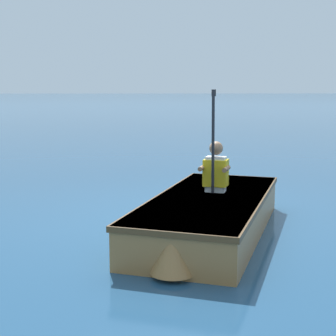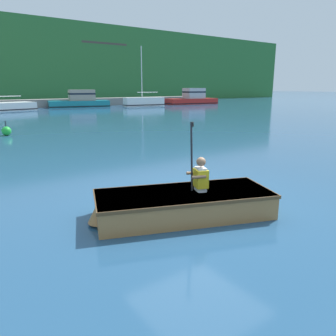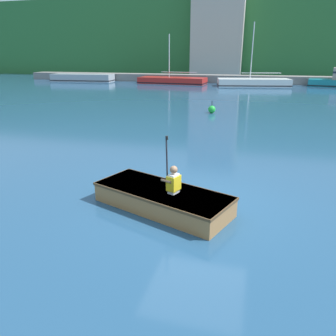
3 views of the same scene
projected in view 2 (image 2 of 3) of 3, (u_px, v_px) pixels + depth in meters
name	position (u px, v px, depth m)	size (l,w,h in m)	color
ground_plane	(200.00, 201.00, 6.83)	(300.00, 300.00, 0.00)	navy
waterfront_office_block_center	(96.00, 73.00, 54.19)	(7.44, 8.21, 8.91)	#75665B
moored_boat_dock_center_near	(192.00, 99.00, 44.68)	(7.40, 3.45, 2.12)	red
moored_boat_dock_east_inner	(144.00, 102.00, 39.60)	(5.05, 2.09, 6.90)	white
moored_boat_dock_east_end	(80.00, 101.00, 37.68)	(7.03, 3.25, 1.98)	#197A84
rowboat_foreground	(181.00, 203.00, 5.97)	(3.43, 2.30, 0.46)	#A3703D
person_paddler	(200.00, 176.00, 5.94)	(0.42, 0.42, 1.26)	silver
channel_buoy	(6.00, 131.00, 15.91)	(0.44, 0.44, 0.72)	green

